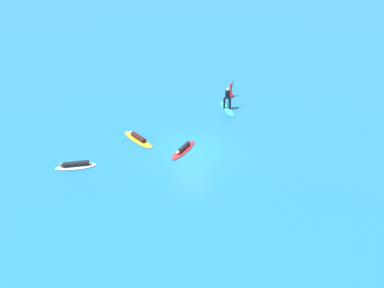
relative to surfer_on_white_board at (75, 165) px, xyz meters
name	(u,v)px	position (x,y,z in m)	size (l,w,h in m)	color
ground_plane	(192,150)	(6.58, 3.88, -0.16)	(120.00, 120.00, 0.00)	#1E6B93
surfer_on_white_board	(75,165)	(0.00, 0.00, 0.00)	(2.61, 1.77, 0.42)	white
surfer_on_yellow_board	(138,138)	(2.61, 4.24, -0.01)	(2.93, 2.31, 0.45)	yellow
surfer_on_teal_board	(227,102)	(7.62, 10.69, 0.45)	(1.87, 2.67, 2.38)	#33C6CC
surfer_on_red_board	(183,149)	(6.03, 3.69, -0.03)	(1.30, 2.91, 0.39)	red
marker_buoy	(231,94)	(7.44, 13.13, 0.05)	(0.46, 0.46, 1.29)	red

